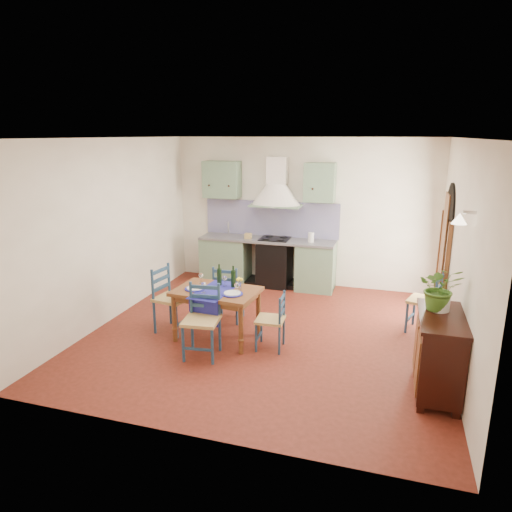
# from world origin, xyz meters

# --- Properties ---
(floor) EXTENTS (5.00, 5.00, 0.00)m
(floor) POSITION_xyz_m (0.00, 0.00, 0.00)
(floor) COLOR #4B1A10
(floor) RESTS_ON ground
(back_wall) EXTENTS (5.00, 0.96, 2.80)m
(back_wall) POSITION_xyz_m (-0.47, 2.29, 1.05)
(back_wall) COLOR white
(back_wall) RESTS_ON ground
(right_wall) EXTENTS (0.26, 5.00, 2.80)m
(right_wall) POSITION_xyz_m (2.50, 0.28, 1.34)
(right_wall) COLOR white
(right_wall) RESTS_ON ground
(left_wall) EXTENTS (0.04, 5.00, 2.80)m
(left_wall) POSITION_xyz_m (-2.50, 0.00, 1.40)
(left_wall) COLOR white
(left_wall) RESTS_ON ground
(ceiling) EXTENTS (5.00, 5.00, 0.01)m
(ceiling) POSITION_xyz_m (0.00, 0.00, 2.80)
(ceiling) COLOR white
(ceiling) RESTS_ON back_wall
(dining_table) EXTENTS (1.22, 0.93, 1.05)m
(dining_table) POSITION_xyz_m (-0.63, -0.36, 0.65)
(dining_table) COLOR brown
(dining_table) RESTS_ON ground
(chair_near) EXTENTS (0.50, 0.50, 0.96)m
(chair_near) POSITION_xyz_m (-0.63, -0.90, 0.50)
(chair_near) COLOR navy
(chair_near) RESTS_ON ground
(chair_far) EXTENTS (0.45, 0.45, 0.91)m
(chair_far) POSITION_xyz_m (-0.71, 0.30, 0.47)
(chair_far) COLOR navy
(chair_far) RESTS_ON ground
(chair_left) EXTENTS (0.52, 0.52, 0.98)m
(chair_left) POSITION_xyz_m (-1.39, -0.30, 0.51)
(chair_left) COLOR navy
(chair_left) RESTS_ON ground
(chair_right) EXTENTS (0.39, 0.39, 0.80)m
(chair_right) POSITION_xyz_m (0.20, -0.45, 0.41)
(chair_right) COLOR navy
(chair_right) RESTS_ON ground
(chair_spare) EXTENTS (0.54, 0.54, 0.93)m
(chair_spare) POSITION_xyz_m (2.23, 0.72, 0.48)
(chair_spare) COLOR navy
(chair_spare) RESTS_ON ground
(sideboard) EXTENTS (0.50, 1.05, 0.94)m
(sideboard) POSITION_xyz_m (2.26, -0.98, 0.51)
(sideboard) COLOR black
(sideboard) RESTS_ON ground
(potted_plant) EXTENTS (0.48, 0.42, 0.52)m
(potted_plant) POSITION_xyz_m (2.22, -0.80, 1.19)
(potted_plant) COLOR #3E6C21
(potted_plant) RESTS_ON sideboard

